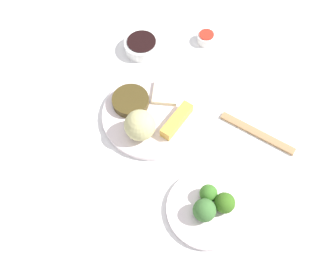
{
  "coord_description": "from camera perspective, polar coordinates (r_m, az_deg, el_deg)",
  "views": [
    {
      "loc": [
        0.03,
        0.58,
        0.94
      ],
      "look_at": [
        -0.03,
        0.08,
        0.06
      ],
      "focal_mm": 43.15,
      "sensor_mm": 36.0,
      "label": 1
    }
  ],
  "objects": [
    {
      "name": "tabletop",
      "position": [
        1.1,
        -2.23,
        2.28
      ],
      "size": [
        2.2,
        2.2,
        0.02
      ],
      "primitive_type": "cube",
      "color": "white",
      "rests_on": "ground"
    },
    {
      "name": "main_plate",
      "position": [
        1.08,
        -2.06,
        2.82
      ],
      "size": [
        0.27,
        0.27,
        0.02
      ],
      "primitive_type": "cylinder",
      "color": "white",
      "rests_on": "tabletop"
    },
    {
      "name": "rice_scoop",
      "position": [
        1.01,
        -3.99,
        1.3
      ],
      "size": [
        0.08,
        0.08,
        0.08
      ],
      "primitive_type": "sphere",
      "color": "tan",
      "rests_on": "main_plate"
    },
    {
      "name": "spring_roll",
      "position": [
        1.05,
        1.25,
        2.0
      ],
      "size": [
        0.1,
        0.1,
        0.03
      ],
      "primitive_type": "cube",
      "rotation": [
        0.0,
        0.0,
        0.85
      ],
      "color": "gold",
      "rests_on": "main_plate"
    },
    {
      "name": "crab_rangoon_wonton",
      "position": [
        1.1,
        -0.37,
        5.91
      ],
      "size": [
        0.08,
        0.09,
        0.01
      ],
      "primitive_type": "cube",
      "rotation": [
        0.0,
        0.0,
        -0.23
      ],
      "color": "beige",
      "rests_on": "main_plate"
    },
    {
      "name": "stir_fry_heap",
      "position": [
        1.09,
        -5.31,
        4.75
      ],
      "size": [
        0.1,
        0.1,
        0.02
      ],
      "primitive_type": "cylinder",
      "color": "#433616",
      "rests_on": "main_plate"
    },
    {
      "name": "broccoli_plate",
      "position": [
        0.97,
        5.58,
        -10.44
      ],
      "size": [
        0.19,
        0.19,
        0.01
      ],
      "primitive_type": "cylinder",
      "color": "white",
      "rests_on": "tabletop"
    },
    {
      "name": "broccoli_floret_0",
      "position": [
        0.96,
        5.74,
        -8.28
      ],
      "size": [
        0.04,
        0.04,
        0.04
      ],
      "primitive_type": "sphere",
      "color": "#397024",
      "rests_on": "broccoli_plate"
    },
    {
      "name": "broccoli_floret_1",
      "position": [
        0.95,
        8.01,
        -9.55
      ],
      "size": [
        0.05,
        0.05,
        0.05
      ],
      "primitive_type": "sphere",
      "color": "#356419",
      "rests_on": "broccoli_plate"
    },
    {
      "name": "broccoli_floret_2",
      "position": [
        0.94,
        5.17,
        -10.61
      ],
      "size": [
        0.05,
        0.05,
        0.05
      ],
      "primitive_type": "sphere",
      "color": "#3A6A30",
      "rests_on": "broccoli_plate"
    },
    {
      "name": "soy_sauce_bowl",
      "position": [
        1.22,
        -3.71,
        12.4
      ],
      "size": [
        0.1,
        0.1,
        0.03
      ],
      "primitive_type": "cylinder",
      "color": "white",
      "rests_on": "tabletop"
    },
    {
      "name": "soy_sauce_bowl_liquid",
      "position": [
        1.21,
        -3.77,
        12.98
      ],
      "size": [
        0.08,
        0.08,
        0.0
      ],
      "primitive_type": "cylinder",
      "color": "black",
      "rests_on": "soy_sauce_bowl"
    },
    {
      "name": "sauce_ramekin_sweet_and_sour",
      "position": [
        1.25,
        5.42,
        13.39
      ],
      "size": [
        0.05,
        0.05,
        0.03
      ],
      "primitive_type": "cylinder",
      "color": "white",
      "rests_on": "tabletop"
    },
    {
      "name": "sauce_ramekin_sweet_and_sour_liquid",
      "position": [
        1.23,
        5.48,
        13.88
      ],
      "size": [
        0.04,
        0.04,
        0.0
      ],
      "primitive_type": "cylinder",
      "color": "red",
      "rests_on": "sauce_ramekin_sweet_and_sour"
    },
    {
      "name": "chopsticks_pair",
      "position": [
        1.08,
        12.5,
        0.18
      ],
      "size": [
        0.18,
        0.15,
        0.01
      ],
      "primitive_type": "cube",
      "rotation": [
        0.0,
        0.0,
        2.45
      ],
      "color": "#A57C4F",
      "rests_on": "tabletop"
    }
  ]
}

